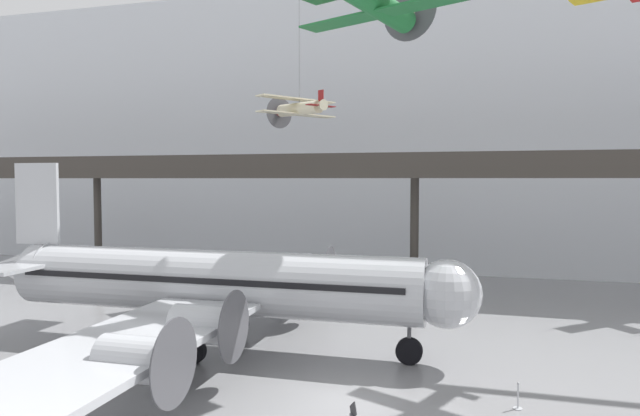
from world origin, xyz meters
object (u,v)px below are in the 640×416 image
object	(u,v)px
suspended_plane_cream_biplane	(299,108)
stanchion_barrier	(518,401)
airliner_silver_main	(210,283)
suspended_plane_green_biplane	(374,1)

from	to	relation	value
suspended_plane_cream_biplane	stanchion_barrier	distance (m)	27.54
airliner_silver_main	suspended_plane_green_biplane	world-z (taller)	suspended_plane_green_biplane
suspended_plane_cream_biplane	suspended_plane_green_biplane	bearing A→B (deg)	156.49
suspended_plane_cream_biplane	airliner_silver_main	bearing A→B (deg)	122.14
stanchion_barrier	airliner_silver_main	bearing A→B (deg)	164.80
airliner_silver_main	suspended_plane_cream_biplane	size ratio (longest dim) A/B	3.35
airliner_silver_main	stanchion_barrier	distance (m)	16.15
airliner_silver_main	suspended_plane_green_biplane	bearing A→B (deg)	12.10
suspended_plane_cream_biplane	suspended_plane_green_biplane	xyz separation A→B (m)	(8.00, -12.40, 3.70)
suspended_plane_green_biplane	stanchion_barrier	world-z (taller)	suspended_plane_green_biplane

